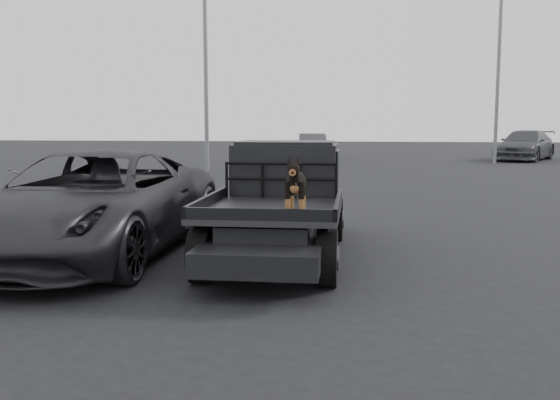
# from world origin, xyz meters

# --- Properties ---
(ground) EXTENTS (120.00, 120.00, 0.00)m
(ground) POSITION_xyz_m (0.00, 0.00, 0.00)
(ground) COLOR black
(ground) RESTS_ON ground
(flatbed_ute) EXTENTS (2.00, 5.40, 0.92)m
(flatbed_ute) POSITION_xyz_m (-0.79, 2.16, 0.46)
(flatbed_ute) COLOR black
(flatbed_ute) RESTS_ON ground
(ute_cab) EXTENTS (1.72, 1.30, 0.88)m
(ute_cab) POSITION_xyz_m (-0.79, 3.11, 1.36)
(ute_cab) COLOR black
(ute_cab) RESTS_ON flatbed_ute
(headache_rack) EXTENTS (1.80, 0.08, 0.55)m
(headache_rack) POSITION_xyz_m (-0.79, 2.36, 1.20)
(headache_rack) COLOR black
(headache_rack) RESTS_ON flatbed_ute
(dog) EXTENTS (0.32, 0.60, 0.74)m
(dog) POSITION_xyz_m (-0.38, 0.60, 1.29)
(dog) COLOR black
(dog) RESTS_ON flatbed_ute
(parked_suv) EXTENTS (2.89, 6.07, 1.67)m
(parked_suv) POSITION_xyz_m (-3.77, 1.96, 0.84)
(parked_suv) COLOR #29282D
(parked_suv) RESTS_ON ground
(distant_car_a) EXTENTS (2.07, 4.51, 1.43)m
(distant_car_a) POSITION_xyz_m (-2.11, 28.83, 0.72)
(distant_car_a) COLOR #4B4C50
(distant_car_a) RESTS_ON ground
(distant_car_b) EXTENTS (4.71, 6.08, 1.64)m
(distant_car_b) POSITION_xyz_m (9.70, 28.57, 0.82)
(distant_car_b) COLOR #444549
(distant_car_b) RESTS_ON ground
(floodlight_mid) EXTENTS (1.08, 0.28, 12.05)m
(floodlight_mid) POSITION_xyz_m (7.41, 25.33, 6.61)
(floodlight_mid) COLOR slate
(floodlight_mid) RESTS_ON ground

